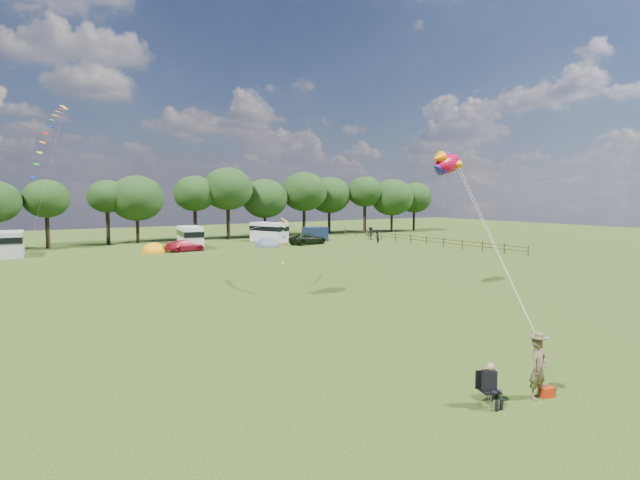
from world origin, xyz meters
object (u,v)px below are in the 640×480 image
car_d (308,239)px  walker_a (377,237)px  camp_chair (489,380)px  walker_b (371,233)px  campervan_b (11,243)px  kite_flyer (538,368)px  car_c (185,246)px  campervan_d (269,231)px  campervan_c (190,237)px  tent_orange (154,252)px  fish_kite (446,163)px  tent_greyblue (268,246)px

car_d → walker_a: 9.40m
camp_chair → walker_b: 59.47m
campervan_b → kite_flyer: 55.26m
car_c → walker_a: size_ratio=2.80×
campervan_d → campervan_c: bearing=86.4°
campervan_b → tent_orange: bearing=-103.2°
camp_chair → campervan_b: bearing=122.6°
campervan_d → car_c: bearing=94.4°
campervan_c → walker_a: bearing=-95.3°
tent_orange → fish_kite: (9.93, -34.19, 8.52)m
tent_greyblue → walker_a: (14.60, -3.27, 0.74)m
fish_kite → walker_a: size_ratio=2.46×
car_d → camp_chair: 53.08m
campervan_b → walker_a: bearing=-96.1°
campervan_b → campervan_c: (18.32, -2.60, 0.02)m
car_d → camp_chair: (-22.60, -48.02, 0.12)m
fish_kite → car_d: bearing=56.3°
car_c → tent_greyblue: size_ratio=1.26×
fish_kite → kite_flyer: bearing=-144.1°
kite_flyer → camp_chair: size_ratio=1.45×
campervan_b → car_c: bearing=-101.7°
fish_kite → camp_chair: bearing=-149.2°
kite_flyer → walker_a: 54.24m
campervan_b → tent_orange: size_ratio=1.77×
tent_orange → walker_b: 30.50m
campervan_b → walker_b: size_ratio=2.98×
car_d → fish_kite: fish_kite is taller
campervan_c → kite_flyer: size_ratio=2.86×
campervan_b → kite_flyer: size_ratio=2.77×
car_c → campervan_d: (13.63, 5.81, 0.76)m
campervan_c → tent_orange: campervan_c is taller
campervan_c → walker_a: size_ratio=3.71×
camp_chair → campervan_c: bearing=102.8°
camp_chair → walker_a: bearing=76.6°
campervan_c → walker_a: (23.57, -5.86, -0.66)m
tent_orange → car_d: bearing=-2.6°
car_d → tent_greyblue: (-5.70, 0.23, -0.68)m
campervan_c → car_c: bearing=158.5°
tent_greyblue → kite_flyer: 50.98m
kite_flyer → walker_a: (29.65, 45.42, -0.23)m
campervan_d → tent_orange: size_ratio=1.85×
walker_a → car_c: bearing=-27.9°
tent_greyblue → walker_a: 14.98m
campervan_d → walker_b: (13.52, -5.06, -0.48)m
car_c → campervan_c: size_ratio=0.75×
car_d → tent_orange: size_ratio=1.65×
tent_orange → fish_kite: bearing=-73.8°
car_d → fish_kite: 35.50m
campervan_b → fish_kite: fish_kite is taller
kite_flyer → walker_a: bearing=51.8°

